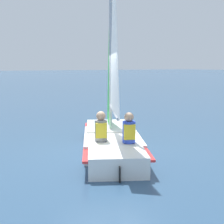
{
  "coord_description": "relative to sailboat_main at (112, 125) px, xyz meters",
  "views": [
    {
      "loc": [
        4.16,
        6.73,
        2.24
      ],
      "look_at": [
        0.0,
        0.0,
        1.05
      ],
      "focal_mm": 50.0,
      "sensor_mm": 36.0,
      "label": 1
    }
  ],
  "objects": [
    {
      "name": "ground_plane",
      "position": [
        -0.02,
        -0.05,
        -0.71
      ],
      "size": [
        260.0,
        260.0,
        0.0
      ],
      "primitive_type": "plane",
      "color": "#2D4C6B"
    },
    {
      "name": "sailboat_main",
      "position": [
        0.0,
        0.0,
        0.0
      ],
      "size": [
        3.19,
        4.31,
        5.02
      ],
      "rotation": [
        0.0,
        0.0,
        4.23
      ],
      "color": "white",
      "rests_on": "ground_plane"
    },
    {
      "name": "sailor_helm",
      "position": [
        0.55,
        0.38,
        -0.09
      ],
      "size": [
        0.41,
        0.42,
        1.16
      ],
      "rotation": [
        0.0,
        0.0,
        4.23
      ],
      "color": "black",
      "rests_on": "ground_plane"
    },
    {
      "name": "sailor_crew",
      "position": [
        0.08,
        0.87,
        -0.09
      ],
      "size": [
        0.41,
        0.42,
        1.16
      ],
      "rotation": [
        0.0,
        0.0,
        4.23
      ],
      "color": "black",
      "rests_on": "ground_plane"
    }
  ]
}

